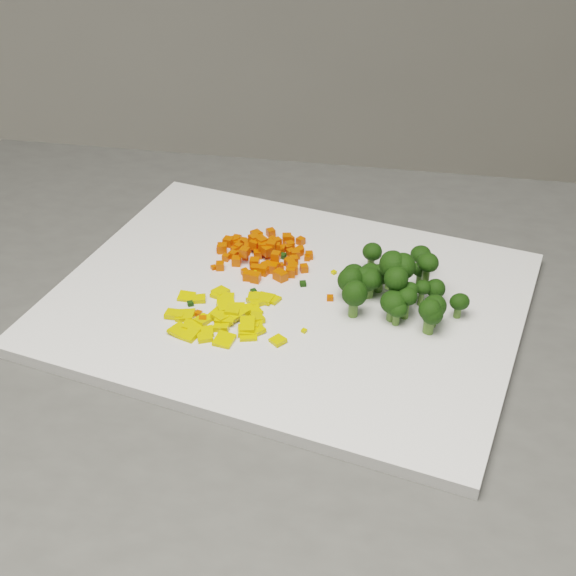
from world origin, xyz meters
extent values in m
cube|color=white|center=(-0.23, 0.62, 0.91)|extent=(0.55, 0.53, 0.01)
cube|color=#DD3B02|center=(-0.24, 0.67, 0.92)|extent=(0.01, 0.01, 0.01)
cube|color=#DD3B02|center=(-0.22, 0.72, 0.92)|extent=(0.01, 0.01, 0.01)
cube|color=#DD3B02|center=(-0.27, 0.70, 0.91)|extent=(0.01, 0.01, 0.01)
cube|color=#DD3B02|center=(-0.26, 0.66, 0.92)|extent=(0.01, 0.01, 0.01)
cube|color=#DD3B02|center=(-0.26, 0.71, 0.91)|extent=(0.01, 0.01, 0.01)
cube|color=#DD3B02|center=(-0.22, 0.70, 0.92)|extent=(0.01, 0.01, 0.01)
cube|color=#DD3B02|center=(-0.22, 0.74, 0.92)|extent=(0.01, 0.01, 0.01)
cube|color=#DD3B02|center=(-0.21, 0.69, 0.92)|extent=(0.01, 0.01, 0.01)
cube|color=#DD3B02|center=(-0.23, 0.69, 0.91)|extent=(0.01, 0.01, 0.01)
cube|color=#DD3B02|center=(-0.23, 0.65, 0.92)|extent=(0.01, 0.01, 0.01)
cube|color=#DD3B02|center=(-0.23, 0.65, 0.92)|extent=(0.01, 0.01, 0.01)
cube|color=#DD3B02|center=(-0.26, 0.67, 0.91)|extent=(0.01, 0.01, 0.01)
cube|color=#DD3B02|center=(-0.24, 0.71, 0.92)|extent=(0.01, 0.01, 0.01)
cube|color=#DD3B02|center=(-0.21, 0.66, 0.92)|extent=(0.01, 0.01, 0.01)
cube|color=#DD3B02|center=(-0.23, 0.67, 0.92)|extent=(0.01, 0.01, 0.01)
cube|color=#DD3B02|center=(-0.25, 0.73, 0.92)|extent=(0.01, 0.01, 0.01)
cube|color=#DD3B02|center=(-0.23, 0.65, 0.92)|extent=(0.01, 0.01, 0.01)
cube|color=#DD3B02|center=(-0.20, 0.69, 0.92)|extent=(0.01, 0.01, 0.01)
cube|color=#DD3B02|center=(-0.23, 0.68, 0.92)|extent=(0.01, 0.01, 0.01)
cube|color=#DD3B02|center=(-0.21, 0.70, 0.92)|extent=(0.01, 0.01, 0.01)
cube|color=#DD3B02|center=(-0.19, 0.68, 0.91)|extent=(0.01, 0.01, 0.01)
cube|color=#DD3B02|center=(-0.28, 0.72, 0.91)|extent=(0.01, 0.01, 0.01)
cube|color=#DD3B02|center=(-0.25, 0.68, 0.92)|extent=(0.01, 0.01, 0.01)
cube|color=#DD3B02|center=(-0.21, 0.67, 0.92)|extent=(0.01, 0.01, 0.01)
cube|color=#DD3B02|center=(-0.24, 0.72, 0.91)|extent=(0.01, 0.01, 0.01)
cube|color=#DD3B02|center=(-0.21, 0.66, 0.91)|extent=(0.01, 0.01, 0.01)
cube|color=#DD3B02|center=(-0.25, 0.71, 0.92)|extent=(0.01, 0.01, 0.01)
cube|color=#DD3B02|center=(-0.22, 0.70, 0.92)|extent=(0.01, 0.01, 0.01)
cube|color=#DD3B02|center=(-0.24, 0.67, 0.92)|extent=(0.01, 0.01, 0.01)
cube|color=#DD3B02|center=(-0.23, 0.70, 0.92)|extent=(0.01, 0.01, 0.01)
cube|color=#DD3B02|center=(-0.25, 0.67, 0.92)|extent=(0.01, 0.01, 0.01)
cube|color=#DD3B02|center=(-0.22, 0.66, 0.92)|extent=(0.01, 0.01, 0.01)
cube|color=#DD3B02|center=(-0.26, 0.70, 0.91)|extent=(0.01, 0.01, 0.01)
cube|color=#DD3B02|center=(-0.24, 0.71, 0.92)|extent=(0.01, 0.01, 0.01)
cube|color=#DD3B02|center=(-0.23, 0.73, 0.92)|extent=(0.01, 0.01, 0.01)
cube|color=#DD3B02|center=(-0.24, 0.67, 0.92)|extent=(0.01, 0.01, 0.01)
cube|color=#DD3B02|center=(-0.23, 0.69, 0.92)|extent=(0.01, 0.01, 0.01)
cube|color=#DD3B02|center=(-0.26, 0.69, 0.92)|extent=(0.01, 0.01, 0.01)
cube|color=#DD3B02|center=(-0.23, 0.70, 0.92)|extent=(0.01, 0.01, 0.01)
cube|color=#DD3B02|center=(-0.24, 0.70, 0.92)|extent=(0.01, 0.01, 0.01)
cube|color=#DD3B02|center=(-0.20, 0.71, 0.92)|extent=(0.01, 0.01, 0.01)
cube|color=#DD3B02|center=(-0.19, 0.70, 0.91)|extent=(0.01, 0.01, 0.01)
cube|color=#DD3B02|center=(-0.25, 0.70, 0.91)|extent=(0.01, 0.01, 0.01)
cube|color=#DD3B02|center=(-0.23, 0.69, 0.92)|extent=(0.01, 0.01, 0.01)
cube|color=#DD3B02|center=(-0.26, 0.70, 0.92)|extent=(0.01, 0.01, 0.01)
cube|color=#DD3B02|center=(-0.28, 0.69, 0.92)|extent=(0.01, 0.01, 0.01)
cube|color=#DD3B02|center=(-0.23, 0.73, 0.92)|extent=(0.01, 0.01, 0.01)
cube|color=#DD3B02|center=(-0.23, 0.69, 0.93)|extent=(0.01, 0.01, 0.01)
cube|color=#DD3B02|center=(-0.23, 0.68, 0.91)|extent=(0.01, 0.01, 0.01)
cube|color=#DD3B02|center=(-0.22, 0.70, 0.92)|extent=(0.01, 0.01, 0.01)
cube|color=#DD3B02|center=(-0.21, 0.68, 0.92)|extent=(0.01, 0.01, 0.01)
cube|color=#DD3B02|center=(-0.25, 0.72, 0.92)|extent=(0.01, 0.01, 0.01)
cube|color=#DD3B02|center=(-0.22, 0.67, 0.91)|extent=(0.01, 0.01, 0.01)
cube|color=#DD3B02|center=(-0.25, 0.73, 0.91)|extent=(0.01, 0.01, 0.01)
cube|color=#DD3B02|center=(-0.24, 0.67, 0.92)|extent=(0.01, 0.01, 0.01)
cube|color=#DD3B02|center=(-0.25, 0.69, 0.93)|extent=(0.01, 0.01, 0.01)
cube|color=#DD3B02|center=(-0.24, 0.72, 0.91)|extent=(0.01, 0.01, 0.01)
cube|color=#DD3B02|center=(-0.23, 0.67, 0.92)|extent=(0.01, 0.01, 0.01)
cube|color=#DD3B02|center=(-0.19, 0.71, 0.92)|extent=(0.01, 0.01, 0.01)
cube|color=#DD3B02|center=(-0.20, 0.72, 0.92)|extent=(0.01, 0.01, 0.01)
cube|color=#DD3B02|center=(-0.22, 0.70, 0.92)|extent=(0.01, 0.01, 0.01)
cube|color=#DD3B02|center=(-0.24, 0.70, 0.91)|extent=(0.01, 0.01, 0.01)
cube|color=#DD3B02|center=(-0.26, 0.73, 0.92)|extent=(0.01, 0.01, 0.01)
cube|color=#DD3B02|center=(-0.22, 0.70, 0.92)|extent=(0.01, 0.01, 0.01)
cube|color=#DD3B02|center=(-0.21, 0.68, 0.92)|extent=(0.01, 0.01, 0.01)
cube|color=#DD3B02|center=(-0.20, 0.66, 0.92)|extent=(0.01, 0.01, 0.01)
cube|color=#DD3B02|center=(-0.20, 0.69, 0.92)|extent=(0.01, 0.01, 0.01)
cube|color=#DD3B02|center=(-0.26, 0.72, 0.92)|extent=(0.01, 0.01, 0.01)
cube|color=#DD3B02|center=(-0.23, 0.70, 0.93)|extent=(0.01, 0.01, 0.01)
cube|color=#DD3B02|center=(-0.20, 0.72, 0.92)|extent=(0.01, 0.01, 0.01)
cube|color=#DD3B02|center=(-0.25, 0.66, 0.92)|extent=(0.01, 0.01, 0.01)
cube|color=#DD3B02|center=(-0.26, 0.73, 0.92)|extent=(0.01, 0.01, 0.01)
cube|color=#DD3B02|center=(-0.23, 0.72, 0.92)|extent=(0.01, 0.01, 0.01)
cube|color=#DD3B02|center=(-0.21, 0.70, 0.92)|extent=(0.01, 0.01, 0.01)
cube|color=#DD3B02|center=(-0.23, 0.70, 0.92)|extent=(0.01, 0.01, 0.01)
cube|color=#DD3B02|center=(-0.19, 0.68, 0.92)|extent=(0.01, 0.01, 0.01)
cube|color=#DD3B02|center=(-0.26, 0.72, 0.92)|extent=(0.01, 0.01, 0.01)
cube|color=#DD3B02|center=(-0.25, 0.73, 0.92)|extent=(0.01, 0.01, 0.01)
cube|color=#DD3B02|center=(-0.27, 0.72, 0.92)|extent=(0.01, 0.01, 0.01)
cube|color=gold|center=(-0.28, 0.58, 0.91)|extent=(0.02, 0.02, 0.01)
cube|color=gold|center=(-0.30, 0.59, 0.91)|extent=(0.02, 0.02, 0.01)
cube|color=gold|center=(-0.34, 0.62, 0.91)|extent=(0.02, 0.02, 0.01)
cube|color=gold|center=(-0.28, 0.57, 0.91)|extent=(0.02, 0.02, 0.00)
cube|color=gold|center=(-0.28, 0.60, 0.92)|extent=(0.02, 0.02, 0.01)
cube|color=gold|center=(-0.31, 0.64, 0.91)|extent=(0.02, 0.01, 0.01)
cube|color=gold|center=(-0.28, 0.61, 0.92)|extent=(0.02, 0.02, 0.01)
cube|color=gold|center=(-0.25, 0.56, 0.91)|extent=(0.02, 0.02, 0.01)
cube|color=gold|center=(-0.30, 0.60, 0.92)|extent=(0.02, 0.02, 0.00)
cube|color=gold|center=(-0.32, 0.60, 0.91)|extent=(0.02, 0.02, 0.01)
cube|color=gold|center=(-0.28, 0.60, 0.92)|extent=(0.02, 0.02, 0.01)
cube|color=gold|center=(-0.27, 0.61, 0.91)|extent=(0.02, 0.02, 0.01)
cube|color=gold|center=(-0.29, 0.63, 0.91)|extent=(0.02, 0.02, 0.00)
cube|color=gold|center=(-0.25, 0.62, 0.91)|extent=(0.02, 0.02, 0.01)
cube|color=gold|center=(-0.29, 0.64, 0.91)|extent=(0.02, 0.02, 0.00)
cube|color=gold|center=(-0.26, 0.63, 0.91)|extent=(0.02, 0.02, 0.01)
cube|color=gold|center=(-0.32, 0.58, 0.91)|extent=(0.01, 0.01, 0.00)
cube|color=gold|center=(-0.26, 0.62, 0.91)|extent=(0.02, 0.02, 0.01)
cube|color=gold|center=(-0.27, 0.61, 0.91)|extent=(0.02, 0.02, 0.00)
cube|color=gold|center=(-0.34, 0.59, 0.91)|extent=(0.03, 0.03, 0.01)
cube|color=gold|center=(-0.26, 0.59, 0.91)|extent=(0.01, 0.02, 0.01)
cube|color=gold|center=(-0.29, 0.64, 0.91)|extent=(0.02, 0.02, 0.00)
cube|color=gold|center=(-0.31, 0.60, 0.91)|extent=(0.02, 0.02, 0.01)
cube|color=gold|center=(-0.31, 0.60, 0.91)|extent=(0.02, 0.02, 0.01)
cube|color=gold|center=(-0.28, 0.58, 0.92)|extent=(0.02, 0.02, 0.01)
cube|color=gold|center=(-0.31, 0.59, 0.91)|extent=(0.02, 0.01, 0.01)
cube|color=gold|center=(-0.27, 0.58, 0.91)|extent=(0.02, 0.02, 0.01)
cube|color=gold|center=(-0.29, 0.60, 0.92)|extent=(0.02, 0.02, 0.01)
cube|color=gold|center=(-0.33, 0.61, 0.91)|extent=(0.02, 0.02, 0.01)
cube|color=gold|center=(-0.29, 0.61, 0.92)|extent=(0.02, 0.01, 0.01)
cube|color=gold|center=(-0.30, 0.61, 0.91)|extent=(0.02, 0.02, 0.01)
cube|color=gold|center=(-0.33, 0.58, 0.91)|extent=(0.02, 0.02, 0.01)
cube|color=gold|center=(-0.32, 0.64, 0.91)|extent=(0.02, 0.02, 0.01)
cube|color=gold|center=(-0.30, 0.57, 0.91)|extent=(0.02, 0.02, 0.01)
cube|color=gold|center=(-0.27, 0.58, 0.91)|extent=(0.02, 0.02, 0.01)
cube|color=gold|center=(-0.27, 0.59, 0.91)|extent=(0.02, 0.02, 0.00)
cube|color=gold|center=(-0.24, 0.62, 0.91)|extent=(0.02, 0.02, 0.00)
cube|color=black|center=(-0.26, 0.64, 0.91)|extent=(0.01, 0.01, 0.00)
cube|color=gold|center=(-0.25, 0.67, 0.91)|extent=(0.01, 0.01, 0.01)
cube|color=#DD3B02|center=(-0.16, 0.62, 0.91)|extent=(0.01, 0.01, 0.00)
cube|color=#DD3B02|center=(-0.29, 0.69, 0.91)|extent=(0.01, 0.01, 0.00)
cube|color=#DD3B02|center=(-0.27, 0.69, 0.91)|extent=(0.01, 0.01, 0.00)
cube|color=gold|center=(-0.27, 0.58, 0.91)|extent=(0.01, 0.01, 0.00)
cube|color=#DD3B02|center=(-0.28, 0.61, 0.91)|extent=(0.01, 0.01, 0.00)
cube|color=#DD3B02|center=(-0.31, 0.60, 0.91)|extent=(0.01, 0.01, 0.00)
cube|color=gold|center=(-0.23, 0.57, 0.91)|extent=(0.01, 0.01, 0.00)
cube|color=black|center=(-0.22, 0.69, 0.91)|extent=(0.01, 0.01, 0.00)
cube|color=black|center=(-0.32, 0.63, 0.91)|extent=(0.01, 0.01, 0.00)
cube|color=#DD3B02|center=(-0.19, 0.61, 0.91)|extent=(0.01, 0.01, 0.00)
cube|color=black|center=(-0.21, 0.64, 0.91)|extent=(0.01, 0.01, 0.00)
cube|color=#DD3B02|center=(-0.32, 0.61, 0.91)|extent=(0.01, 0.01, 0.00)
cube|color=gold|center=(-0.17, 0.65, 0.91)|extent=(0.01, 0.01, 0.00)
camera|label=1|loc=(-0.39, 0.02, 1.36)|focal=50.00mm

